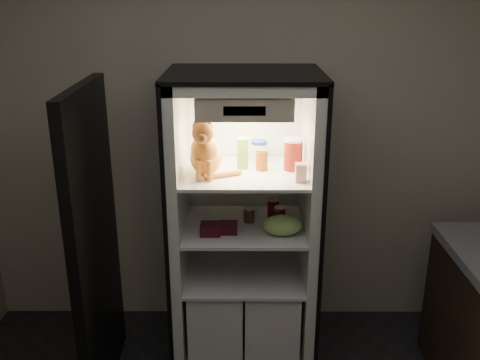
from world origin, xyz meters
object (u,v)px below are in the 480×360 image
(cream_carton, at_px, (301,173))
(berry_box_left, at_px, (210,229))
(soda_can_a, at_px, (273,209))
(berry_box_right, at_px, (228,228))
(refrigerator, at_px, (244,242))
(salsa_jar, at_px, (262,160))
(parmesan_shaker, at_px, (243,153))
(condiment_jar, at_px, (249,214))
(mayo_tub, at_px, (259,151))
(soda_can_c, at_px, (279,218))
(pepper_jar, at_px, (293,154))
(tabby_cat, at_px, (205,152))
(grape_bag, at_px, (282,225))
(soda_can_b, at_px, (280,217))

(cream_carton, distance_m, berry_box_left, 0.64)
(soda_can_a, distance_m, berry_box_right, 0.34)
(refrigerator, relative_size, salsa_jar, 14.68)
(parmesan_shaker, relative_size, salsa_jar, 1.46)
(cream_carton, xyz_separation_m, condiment_jar, (-0.29, 0.23, -0.35))
(mayo_tub, bearing_deg, salsa_jar, -85.26)
(soda_can_c, distance_m, berry_box_left, 0.42)
(soda_can_c, bearing_deg, mayo_tub, 120.39)
(pepper_jar, bearing_deg, mayo_tub, 144.19)
(salsa_jar, bearing_deg, parmesan_shaker, 163.52)
(tabby_cat, xyz_separation_m, mayo_tub, (0.32, 0.25, -0.07))
(cream_carton, distance_m, grape_bag, 0.36)
(pepper_jar, xyz_separation_m, berry_box_left, (-0.49, -0.16, -0.42))
(salsa_jar, relative_size, berry_box_right, 1.17)
(mayo_tub, relative_size, condiment_jar, 1.46)
(grape_bag, relative_size, berry_box_right, 2.13)
(parmesan_shaker, height_order, soda_can_b, parmesan_shaker)
(salsa_jar, bearing_deg, berry_box_left, -153.37)
(tabby_cat, height_order, parmesan_shaker, tabby_cat)
(mayo_tub, distance_m, cream_carton, 0.42)
(parmesan_shaker, xyz_separation_m, soda_can_a, (0.19, 0.03, -0.38))
(mayo_tub, distance_m, berry_box_right, 0.52)
(berry_box_left, bearing_deg, tabby_cat, 113.60)
(refrigerator, distance_m, soda_can_a, 0.29)
(soda_can_a, bearing_deg, refrigerator, -172.60)
(soda_can_a, height_order, condiment_jar, soda_can_a)
(refrigerator, relative_size, soda_can_a, 13.89)
(refrigerator, relative_size, mayo_tub, 13.38)
(tabby_cat, bearing_deg, berry_box_right, -12.01)
(condiment_jar, distance_m, berry_box_right, 0.20)
(condiment_jar, distance_m, berry_box_left, 0.29)
(refrigerator, bearing_deg, parmesan_shaker, -170.33)
(mayo_tub, xyz_separation_m, cream_carton, (0.23, -0.36, -0.02))
(soda_can_b, bearing_deg, condiment_jar, 158.71)
(salsa_jar, bearing_deg, grape_bag, -52.95)
(grape_bag, bearing_deg, salsa_jar, 127.05)
(soda_can_b, bearing_deg, grape_bag, -85.78)
(condiment_jar, bearing_deg, grape_bag, -43.30)
(grape_bag, bearing_deg, soda_can_b, 94.22)
(pepper_jar, bearing_deg, soda_can_a, 153.70)
(soda_can_b, xyz_separation_m, grape_bag, (0.01, -0.11, -0.01))
(soda_can_a, xyz_separation_m, soda_can_b, (0.03, -0.11, -0.00))
(mayo_tub, relative_size, berry_box_left, 1.18)
(parmesan_shaker, relative_size, berry_box_right, 1.71)
(berry_box_left, bearing_deg, cream_carton, -5.78)
(pepper_jar, relative_size, grape_bag, 0.82)
(cream_carton, relative_size, grape_bag, 0.45)
(berry_box_right, bearing_deg, condiment_jar, 49.79)
(soda_can_a, bearing_deg, condiment_jar, -166.50)
(refrigerator, distance_m, berry_box_right, 0.26)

